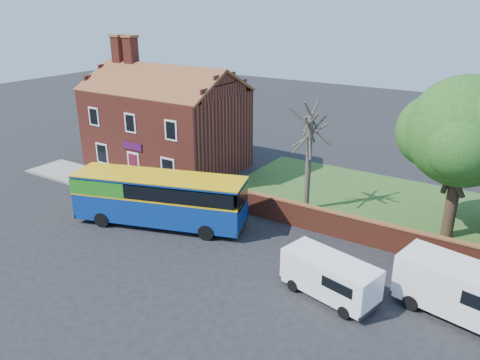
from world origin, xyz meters
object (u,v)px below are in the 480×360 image
Objects in this scene: van_far at (464,290)px; large_tree at (466,135)px; bus at (154,197)px; van_near at (330,276)px.

van_far is 0.62× the size of large_tree.
van_far is at bearing -17.16° from bus.
large_tree is (-1.86, 7.98, 4.90)m from van_far.
large_tree reaches higher than van_far.
bus is 2.25× the size of van_near.
bus reaches higher than van_near.
bus is at bearing -167.81° from van_far.
van_far is (17.77, 0.23, -0.47)m from bus.
large_tree is (3.64, 9.69, 5.15)m from van_near.
van_far is at bearing -76.89° from large_tree.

